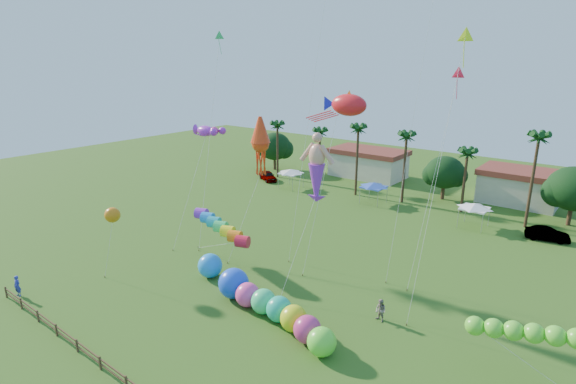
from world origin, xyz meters
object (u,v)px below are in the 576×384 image
Objects in this scene: spectator_b at (381,311)px; car_b at (547,234)px; spectator_a at (17,286)px; blue_ball at (210,266)px; car_a at (268,176)px; caterpillar_inflatable at (270,306)px.

car_b is at bearing 90.88° from spectator_b.
car_b is at bearing 39.51° from spectator_a.
blue_ball is at bearing 38.71° from spectator_a.
spectator_b is at bearing -99.23° from car_a.
car_b is 0.35× the size of caterpillar_inflatable.
blue_ball is (10.30, 12.65, 0.21)m from spectator_a.
spectator_a is 30.58m from spectator_b.
spectator_a is at bearing -140.39° from car_a.
blue_ball reaches higher than spectator_a.
car_a is 42.07m from caterpillar_inflatable.
spectator_a reaches higher than spectator_b.
caterpillar_inflatable reaches higher than blue_ball.
car_a is 35.19m from blue_ball.
blue_ball is at bearing 177.22° from caterpillar_inflatable.
caterpillar_inflatable reaches higher than car_a.
car_b is 34.41m from caterpillar_inflatable.
spectator_a reaches higher than car_a.
car_a is at bearing 122.04° from blue_ball.
spectator_b is 0.81× the size of blue_ball.
car_b is (41.70, -0.36, -0.04)m from car_a.
spectator_a reaches higher than car_b.
car_b is at bearing -62.02° from car_a.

